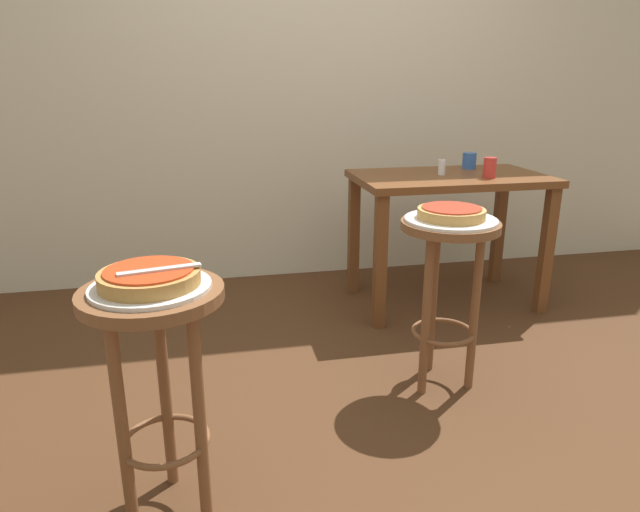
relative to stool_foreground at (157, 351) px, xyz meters
The scene contains 13 objects.
ground_plane 1.13m from the stool_foreground, 28.95° to the left, with size 6.00×6.00×0.00m, color #4C2D19.
back_wall 2.49m from the stool_foreground, 67.83° to the left, with size 6.00×0.10×3.00m, color beige.
stool_foreground is the anchor object (origin of this frame).
serving_plate_foreground 0.19m from the stool_foreground, 14.04° to the left, with size 0.33×0.33×0.01m, color silver.
pizza_foreground 0.22m from the stool_foreground, 14.04° to the left, with size 0.27×0.27×0.05m.
stool_middle 1.24m from the stool_foreground, 25.62° to the left, with size 0.40×0.40×0.73m.
serving_plate_middle 1.25m from the stool_foreground, 25.62° to the left, with size 0.37×0.37×0.01m, color white.
pizza_middle 1.26m from the stool_foreground, 25.62° to the left, with size 0.27×0.27×0.05m.
dining_table 2.07m from the stool_foreground, 43.14° to the left, with size 1.06×0.63×0.76m.
cup_near_edge 2.11m from the stool_foreground, 37.37° to the left, with size 0.07×0.07×0.11m, color red.
cup_far_edge 2.35m from the stool_foreground, 43.09° to the left, with size 0.08×0.08×0.09m, color #3360B2.
condiment_shaker 2.05m from the stool_foreground, 44.27° to the left, with size 0.04×0.04×0.08m, color white.
pizza_server_knife 0.25m from the stool_foreground, 33.69° to the right, with size 0.22×0.02×0.01m, color silver.
Camera 1 is at (-0.71, -1.98, 1.28)m, focal length 31.69 mm.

